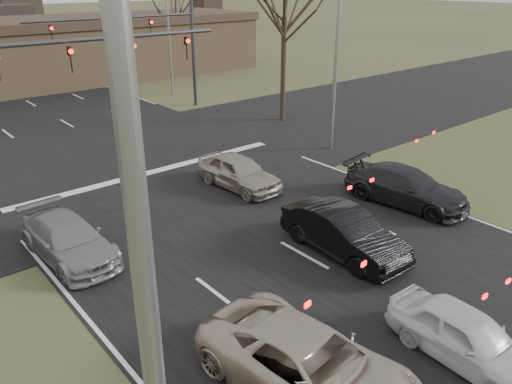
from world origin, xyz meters
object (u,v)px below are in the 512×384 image
Objects in this scene: streetlight_right_near at (335,41)px; car_white_sedan at (466,336)px; mast_arm_far at (156,35)px; streetlight_left at (172,354)px; streetlight_right_far at (166,20)px; building at (23,53)px; car_grey_ahead at (68,239)px; car_silver_suv at (310,366)px; car_black_hatch at (344,233)px; car_silver_ahead at (239,172)px; mast_arm_near at (17,77)px; car_charcoal_sedan at (406,187)px.

streetlight_right_near is 2.58× the size of car_white_sedan.
mast_arm_far is 27.09m from car_white_sedan.
streetlight_left is 35.92m from streetlight_right_far.
building is at bearing 103.69° from streetlight_right_near.
car_grey_ahead is (-5.44, 10.75, 0.00)m from car_white_sedan.
car_black_hatch is (5.21, 3.58, 0.01)m from car_silver_suv.
streetlight_right_near is 15.71m from car_grey_ahead.
car_white_sedan is at bearing -104.77° from car_silver_ahead.
mast_arm_near is 6.81m from car_grey_ahead.
mast_arm_far is 20.13m from car_charcoal_sedan.
streetlight_right_near reaches higher than car_white_sedan.
car_charcoal_sedan is (11.30, -9.67, -4.34)m from mast_arm_near.
mast_arm_near reaches higher than car_silver_ahead.
streetlight_left is 1.87× the size of car_silver_suv.
car_silver_suv is at bearing -98.83° from building.
streetlight_right_far is 26.46m from car_black_hatch.
car_silver_ahead is at bearing 50.31° from streetlight_left.
mast_arm_far is at bearing 101.47° from streetlight_right_near.
car_silver_ahead is (-4.24, -14.03, -4.29)m from mast_arm_far.
streetlight_right_near is (17.64, 14.00, 0.00)m from streetlight_left.
car_black_hatch is (1.62, 5.20, 0.10)m from car_white_sedan.
mast_arm_far is at bearing 82.05° from car_charcoal_sedan.
car_silver_ahead is (-0.06, -29.03, -1.94)m from building.
car_white_sedan is at bearing 7.59° from streetlight_left.
streetlight_left is at bearing -101.93° from mast_arm_near.
car_charcoal_sedan is (14.89, 7.33, -4.85)m from streetlight_left.
streetlight_right_far is (0.50, 17.00, 0.00)m from streetlight_right_near.
mast_arm_near and mast_arm_far have the same top height.
car_black_hatch is (-7.71, -7.69, -4.83)m from streetlight_right_near.
building reaches higher than car_black_hatch.
building is 15.75m from mast_arm_far.
mast_arm_far reaches higher than building.
streetlight_left is at bearing -132.83° from car_silver_ahead.
mast_arm_far is (11.41, 10.00, -0.06)m from mast_arm_near.
building is at bearing 71.81° from car_grey_ahead.
car_charcoal_sedan is (10.17, 4.60, -0.01)m from car_silver_suv.
building is 3.81× the size of mast_arm_far.
streetlight_right_near is 8.49m from car_silver_ahead.
streetlight_right_near is at bearing -91.68° from streetlight_right_far.
mast_arm_far is at bearing -74.42° from building.
car_silver_suv is at bearing -112.96° from mast_arm_far.
car_silver_ahead is (-7.38, -18.03, -4.86)m from streetlight_right_far.
car_charcoal_sedan is at bearing 13.99° from car_black_hatch.
streetlight_left is at bearing -119.06° from mast_arm_far.
mast_arm_near is 2.64× the size of car_black_hatch.
car_silver_ahead is (0.82, 6.66, -0.03)m from car_black_hatch.
mast_arm_far is 1.11× the size of streetlight_right_far.
car_silver_ahead is at bearing -106.82° from mast_arm_far.
streetlight_right_near is (14.05, -3.00, 0.51)m from mast_arm_near.
car_grey_ahead is at bearing 144.12° from car_black_hatch.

